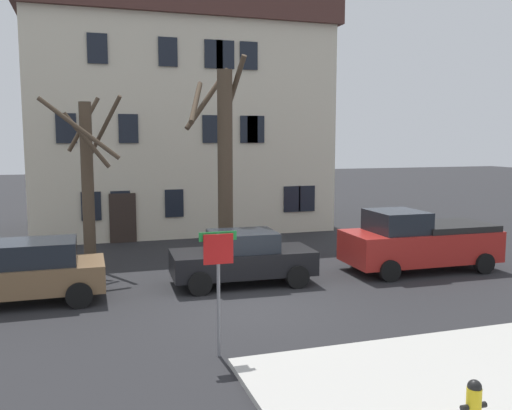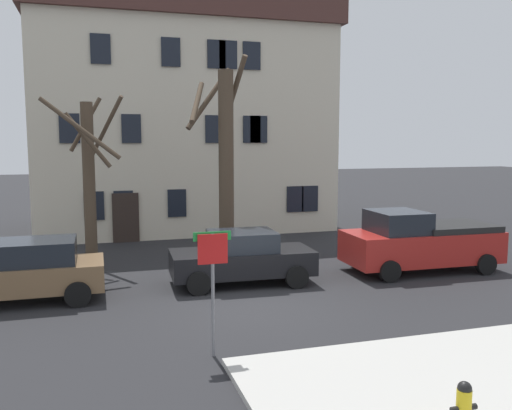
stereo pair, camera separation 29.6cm
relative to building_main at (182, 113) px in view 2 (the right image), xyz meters
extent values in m
plane|color=#262628|center=(-0.46, -13.78, -5.64)|extent=(120.00, 120.00, 0.00)
cube|color=beige|center=(0.00, 0.00, -0.84)|extent=(13.60, 7.44, 9.60)
cube|color=#4C2D28|center=(0.00, 0.00, 4.73)|extent=(14.10, 7.94, 1.55)
cube|color=#2D231E|center=(-3.06, -3.76, -4.59)|extent=(1.10, 0.12, 2.10)
cube|color=black|center=(-4.33, -3.75, -4.04)|extent=(0.80, 0.08, 1.20)
cube|color=black|center=(-3.14, -3.75, -4.04)|extent=(0.80, 0.08, 1.20)
cube|color=black|center=(-0.87, -3.75, -4.04)|extent=(0.80, 0.08, 1.20)
cube|color=black|center=(4.61, -3.75, -4.04)|extent=(0.80, 0.08, 1.20)
cube|color=black|center=(5.35, -3.75, -4.04)|extent=(0.80, 0.08, 1.20)
cube|color=black|center=(-5.18, -3.75, -0.84)|extent=(0.80, 0.08, 1.20)
cube|color=black|center=(-2.73, -3.75, -0.84)|extent=(0.80, 0.08, 1.20)
cube|color=black|center=(0.82, -3.75, -0.84)|extent=(0.80, 0.08, 1.20)
cube|color=black|center=(2.53, -3.75, -0.84)|extent=(0.80, 0.08, 1.20)
cube|color=black|center=(2.84, -3.75, -0.84)|extent=(0.80, 0.08, 1.20)
cube|color=black|center=(-3.86, -3.75, 2.36)|extent=(0.80, 0.08, 1.20)
cube|color=black|center=(-1.02, -3.75, 2.36)|extent=(0.80, 0.08, 1.20)
cube|color=black|center=(0.94, -3.75, 2.36)|extent=(0.80, 0.08, 1.20)
cube|color=black|center=(1.46, -3.75, 2.36)|extent=(0.80, 0.08, 1.20)
cube|color=black|center=(2.52, -3.75, 2.36)|extent=(0.80, 0.08, 1.20)
cylinder|color=#4C3D2D|center=(-4.46, -8.00, -2.84)|extent=(0.41, 0.41, 5.59)
cylinder|color=#4C3D2D|center=(-4.44, -8.67, -1.32)|extent=(1.46, 0.19, 1.82)
cylinder|color=#4C3D2D|center=(-3.85, -7.46, -0.90)|extent=(1.25, 1.40, 2.21)
cylinder|color=#4C3D2D|center=(-4.52, -7.49, -0.78)|extent=(1.15, 0.27, 1.88)
cylinder|color=#4C3D2D|center=(-4.65, -9.17, -0.95)|extent=(2.45, 0.54, 1.97)
cylinder|color=#4C3D2D|center=(0.14, -8.74, -2.28)|extent=(0.53, 0.53, 6.72)
cylinder|color=#4C3D2D|center=(-0.80, -8.39, -0.01)|extent=(0.91, 2.04, 1.58)
cylinder|color=#4C3D2D|center=(0.60, -8.59, 0.77)|extent=(0.51, 1.14, 1.64)
cylinder|color=#4C3D2D|center=(-0.28, -7.90, 0.17)|extent=(1.89, 1.05, 2.28)
cube|color=brown|center=(-6.24, -11.76, -4.96)|extent=(4.24, 1.85, 0.73)
cube|color=#1E232B|center=(-6.16, -11.76, -4.28)|extent=(2.63, 1.62, 0.62)
cylinder|color=black|center=(-4.81, -12.68, -5.30)|extent=(0.68, 0.22, 0.68)
cylinder|color=black|center=(-4.80, -10.86, -5.30)|extent=(0.68, 0.22, 0.68)
cube|color=black|center=(-0.10, -11.68, -4.97)|extent=(4.34, 1.97, 0.71)
cube|color=#1E232B|center=(-0.10, -11.68, -4.32)|extent=(2.03, 1.65, 0.58)
cylinder|color=black|center=(-1.59, -12.50, -5.30)|extent=(0.69, 0.25, 0.68)
cylinder|color=black|center=(-1.51, -10.73, -5.30)|extent=(0.69, 0.25, 0.68)
cylinder|color=black|center=(1.31, -12.63, -5.30)|extent=(0.69, 0.25, 0.68)
cylinder|color=black|center=(1.39, -10.86, -5.30)|extent=(0.69, 0.25, 0.68)
cube|color=#AD231E|center=(6.04, -11.80, -4.81)|extent=(5.14, 2.20, 1.02)
cube|color=#1E232B|center=(5.12, -11.78, -3.95)|extent=(1.67, 1.87, 0.70)
cube|color=black|center=(7.16, -11.82, -4.20)|extent=(2.69, 2.06, 0.20)
cylinder|color=black|center=(4.29, -12.80, -5.30)|extent=(0.68, 0.23, 0.68)
cylinder|color=black|center=(4.33, -10.72, -5.30)|extent=(0.68, 0.23, 0.68)
cylinder|color=black|center=(7.75, -12.88, -5.30)|extent=(0.68, 0.23, 0.68)
cylinder|color=black|center=(7.79, -10.79, -5.30)|extent=(0.68, 0.23, 0.68)
cylinder|color=gold|center=(0.74, -20.88, -5.21)|extent=(0.22, 0.22, 0.63)
sphere|color=black|center=(0.74, -20.88, -4.87)|extent=(0.21, 0.21, 0.21)
cylinder|color=black|center=(0.58, -20.88, -5.18)|extent=(0.10, 0.09, 0.09)
cylinder|color=black|center=(0.90, -20.88, -5.18)|extent=(0.10, 0.09, 0.09)
cylinder|color=slate|center=(-2.11, -16.85, -4.39)|extent=(0.07, 0.07, 2.51)
cube|color=red|center=(-2.11, -16.87, -3.43)|extent=(0.60, 0.03, 0.60)
cube|color=#1E8C38|center=(-2.11, -16.83, -3.18)|extent=(0.76, 0.02, 0.18)
torus|color=black|center=(-5.69, -8.14, -5.29)|extent=(0.71, 0.13, 0.71)
torus|color=black|center=(-6.72, -8.25, -5.29)|extent=(0.71, 0.13, 0.71)
cylinder|color=black|center=(-6.21, -8.20, -5.07)|extent=(0.99, 0.15, 0.19)
cylinder|color=black|center=(-6.40, -8.22, -4.84)|extent=(0.09, 0.05, 0.45)
camera|label=1|loc=(-4.59, -27.08, -1.29)|focal=38.06mm
camera|label=2|loc=(-4.31, -27.17, -1.29)|focal=38.06mm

